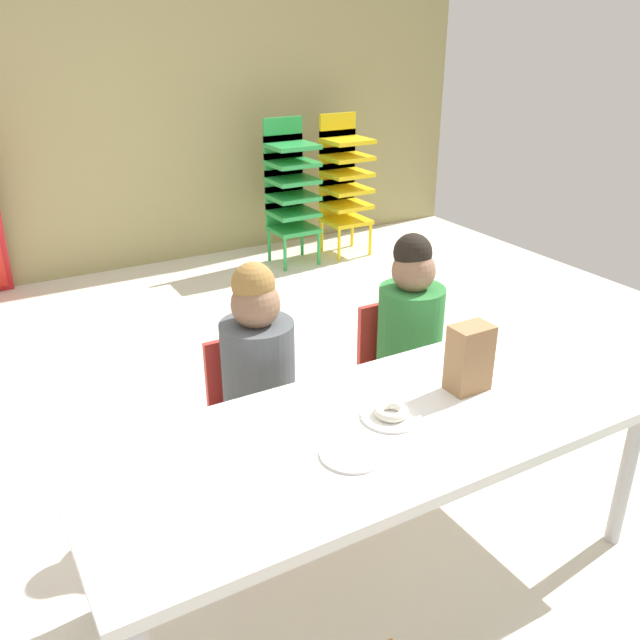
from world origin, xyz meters
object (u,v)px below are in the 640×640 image
object	(u,v)px
seated_child_near_camera	(257,362)
donut_powdered_on_plate	(391,411)
craft_table	(380,438)
paper_plate_center_table	(352,454)
paper_bag_brown	(469,358)
paper_plate_near_edge	(391,416)
kid_chair_yellow_stack	(344,178)
kid_chair_green_stack	(290,185)
seated_child_middle_seat	(409,324)

from	to	relation	value
seated_child_near_camera	donut_powdered_on_plate	size ratio (longest dim) A/B	8.90
craft_table	paper_plate_center_table	distance (m)	0.19
paper_bag_brown	paper_plate_center_table	xyz separation A→B (m)	(-0.51, -0.12, -0.11)
paper_bag_brown	paper_plate_near_edge	bearing A→B (deg)	-176.16
paper_plate_near_edge	paper_plate_center_table	bearing A→B (deg)	-152.95
paper_bag_brown	craft_table	bearing A→B (deg)	-174.60
craft_table	paper_bag_brown	world-z (taller)	paper_bag_brown
craft_table	kid_chair_yellow_stack	distance (m)	3.36
kid_chair_green_stack	paper_bag_brown	bearing A→B (deg)	-106.64
craft_table	paper_bag_brown	bearing A→B (deg)	5.40
kid_chair_green_stack	paper_bag_brown	world-z (taller)	kid_chair_green_stack
craft_table	kid_chair_yellow_stack	xyz separation A→B (m)	(1.67, 2.91, 0.05)
seated_child_middle_seat	paper_bag_brown	size ratio (longest dim) A/B	4.17
seated_child_middle_seat	seated_child_near_camera	bearing A→B (deg)	180.00
seated_child_middle_seat	paper_plate_center_table	xyz separation A→B (m)	(-0.69, -0.66, 0.03)
paper_bag_brown	donut_powdered_on_plate	distance (m)	0.32
craft_table	kid_chair_green_stack	size ratio (longest dim) A/B	1.71
paper_plate_center_table	donut_powdered_on_plate	size ratio (longest dim) A/B	1.75
seated_child_middle_seat	paper_bag_brown	bearing A→B (deg)	-108.11
kid_chair_green_stack	seated_child_middle_seat	bearing A→B (deg)	-106.30
craft_table	seated_child_near_camera	bearing A→B (deg)	103.11
kid_chair_green_stack	paper_bag_brown	size ratio (longest dim) A/B	4.73
seated_child_near_camera	seated_child_middle_seat	world-z (taller)	same
seated_child_near_camera	kid_chair_green_stack	size ratio (longest dim) A/B	0.88
kid_chair_yellow_stack	paper_plate_center_table	size ratio (longest dim) A/B	5.78
seated_child_near_camera	seated_child_middle_seat	size ratio (longest dim) A/B	1.00
kid_chair_yellow_stack	paper_plate_near_edge	size ratio (longest dim) A/B	5.78
paper_plate_center_table	seated_child_middle_seat	bearing A→B (deg)	43.90
seated_child_middle_seat	paper_plate_center_table	bearing A→B (deg)	-136.10
kid_chair_green_stack	kid_chair_yellow_stack	bearing A→B (deg)	0.00
seated_child_middle_seat	paper_bag_brown	world-z (taller)	seated_child_middle_seat
seated_child_middle_seat	kid_chair_yellow_stack	size ratio (longest dim) A/B	0.88
kid_chair_yellow_stack	paper_bag_brown	xyz separation A→B (m)	(-1.32, -2.88, 0.11)
paper_bag_brown	paper_plate_near_edge	world-z (taller)	paper_bag_brown
craft_table	paper_plate_near_edge	distance (m)	0.07
kid_chair_yellow_stack	seated_child_middle_seat	bearing A→B (deg)	-115.97
kid_chair_yellow_stack	paper_bag_brown	bearing A→B (deg)	-114.56
donut_powdered_on_plate	kid_chair_yellow_stack	bearing A→B (deg)	60.70
seated_child_middle_seat	kid_chair_yellow_stack	xyz separation A→B (m)	(1.14, 2.34, 0.02)
paper_plate_near_edge	paper_bag_brown	bearing A→B (deg)	3.84
seated_child_middle_seat	donut_powdered_on_plate	xyz separation A→B (m)	(-0.49, -0.56, 0.04)
paper_plate_near_edge	paper_plate_center_table	size ratio (longest dim) A/B	1.00
kid_chair_green_stack	paper_plate_center_table	bearing A→B (deg)	-114.56
seated_child_near_camera	paper_bag_brown	world-z (taller)	seated_child_near_camera
seated_child_middle_seat	kid_chair_green_stack	bearing A→B (deg)	73.70
paper_plate_near_edge	kid_chair_green_stack	bearing A→B (deg)	68.00
craft_table	paper_plate_center_table	bearing A→B (deg)	-149.98
seated_child_near_camera	kid_chair_green_stack	world-z (taller)	kid_chair_green_stack
seated_child_near_camera	kid_chair_yellow_stack	bearing A→B (deg)	52.35
paper_plate_near_edge	paper_plate_center_table	world-z (taller)	same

